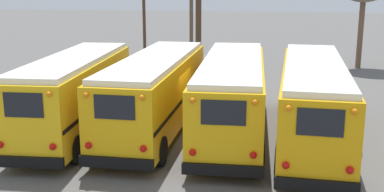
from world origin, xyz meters
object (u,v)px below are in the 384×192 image
Objects in this scene: school_bus_0 at (75,92)px; school_bus_3 at (313,100)px; school_bus_1 at (156,91)px; school_bus_2 at (232,93)px; utility_pole at (191,13)px.

school_bus_3 is (9.42, 0.31, 0.00)m from school_bus_0.
school_bus_3 is (6.28, -0.61, 0.02)m from school_bus_1.
school_bus_3 is at bearing -13.43° from school_bus_2.
school_bus_2 is 13.82m from utility_pole.
school_bus_2 is at bearing -73.53° from utility_pole.
school_bus_3 is at bearing -63.12° from utility_pole.
utility_pole is at bearing 93.12° from school_bus_1.
school_bus_3 is at bearing 1.88° from school_bus_0.
utility_pole is (-0.72, 13.20, 2.30)m from school_bus_1.
school_bus_3 is 15.65m from utility_pole.
school_bus_2 is (6.28, 1.06, -0.04)m from school_bus_0.
school_bus_1 is at bearing -86.88° from utility_pole.
school_bus_0 is 3.27m from school_bus_1.
school_bus_0 is 14.50m from utility_pole.
school_bus_1 is at bearing 174.44° from school_bus_3.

